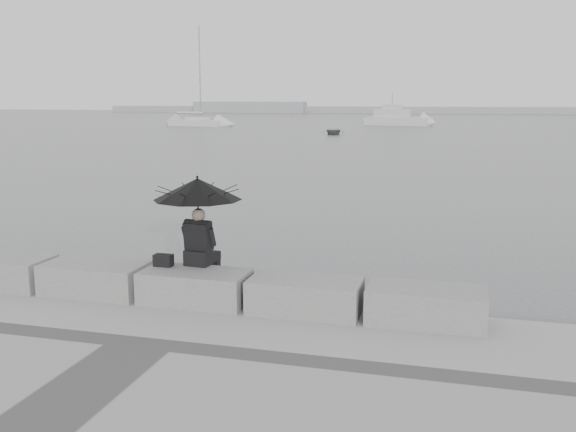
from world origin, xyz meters
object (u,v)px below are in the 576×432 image
(sailboat_left, at_px, (198,122))
(motor_cruiser, at_px, (398,119))
(dinghy, at_px, (333,131))
(seated_person, at_px, (198,198))

(sailboat_left, height_order, motor_cruiser, sailboat_left)
(sailboat_left, height_order, dinghy, sailboat_left)
(sailboat_left, xyz_separation_m, dinghy, (21.02, -14.78, -0.23))
(motor_cruiser, bearing_deg, seated_person, -69.94)
(dinghy, bearing_deg, seated_person, -91.29)
(seated_person, xyz_separation_m, motor_cruiser, (-4.54, 79.49, -1.15))
(seated_person, distance_m, dinghy, 56.11)
(seated_person, bearing_deg, motor_cruiser, 99.55)
(motor_cruiser, bearing_deg, dinghy, -83.07)
(sailboat_left, xyz_separation_m, motor_cruiser, (25.20, 9.31, 0.37))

